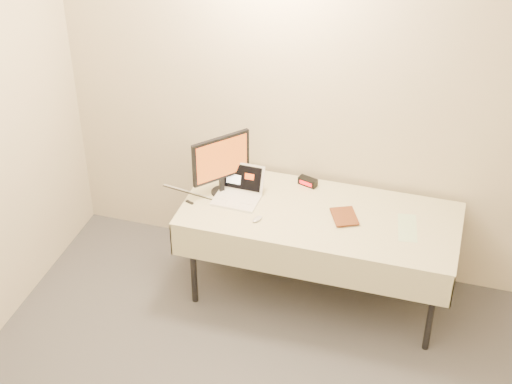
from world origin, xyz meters
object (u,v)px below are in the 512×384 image
(book, at_px, (334,206))
(monitor, at_px, (221,161))
(laptop, at_px, (239,191))
(table, at_px, (320,221))

(book, bearing_deg, monitor, 149.07)
(monitor, bearing_deg, laptop, -55.36)
(book, bearing_deg, laptop, 149.17)
(laptop, xyz_separation_m, monitor, (-0.13, 0.01, 0.21))
(monitor, height_order, book, monitor)
(table, bearing_deg, laptop, 177.07)
(table, xyz_separation_m, book, (0.09, -0.04, 0.17))
(table, height_order, monitor, monitor)
(monitor, xyz_separation_m, book, (0.81, -0.09, -0.16))
(monitor, distance_m, book, 0.83)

